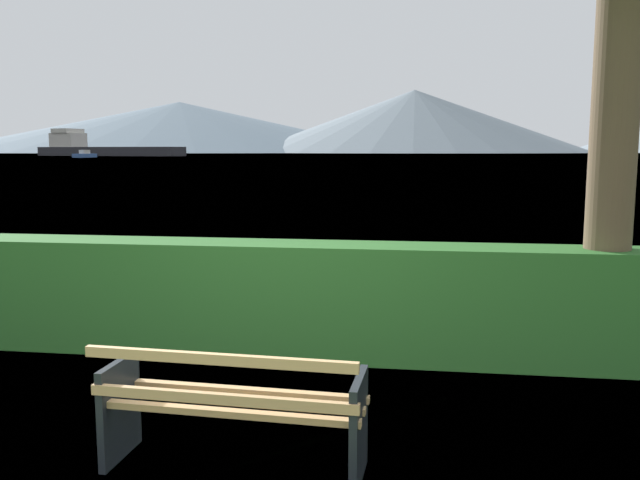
% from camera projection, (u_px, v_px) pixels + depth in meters
% --- Properties ---
extents(ground_plane, '(1400.00, 1400.00, 0.00)m').
position_uv_depth(ground_plane, '(236.00, 467.00, 4.35)').
color(ground_plane, '#567A38').
extents(water_surface, '(620.00, 620.00, 0.00)m').
position_uv_depth(water_surface, '(413.00, 154.00, 307.37)').
color(water_surface, '#6B8EA3').
rests_on(water_surface, ground_plane).
extents(park_bench, '(1.74, 0.66, 0.87)m').
position_uv_depth(park_bench, '(232.00, 408.00, 4.23)').
color(park_bench, tan).
rests_on(park_bench, ground_plane).
extents(hedge_row, '(10.58, 0.62, 1.15)m').
position_uv_depth(hedge_row, '(299.00, 300.00, 6.65)').
color(hedge_row, '#2D6B28').
rests_on(hedge_row, ground_plane).
extents(cargo_ship_large, '(60.02, 25.74, 9.75)m').
position_uv_depth(cargo_ship_large, '(99.00, 148.00, 234.94)').
color(cargo_ship_large, '#232328').
rests_on(cargo_ship_large, water_surface).
extents(fishing_boat_near, '(4.18, 7.41, 2.12)m').
position_uv_depth(fishing_boat_near, '(85.00, 155.00, 180.71)').
color(fishing_boat_near, '#335693').
rests_on(fishing_boat_near, water_surface).
extents(distant_hills, '(883.45, 420.12, 55.91)m').
position_uv_depth(distant_hills, '(415.00, 123.00, 565.14)').
color(distant_hills, slate).
rests_on(distant_hills, ground_plane).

